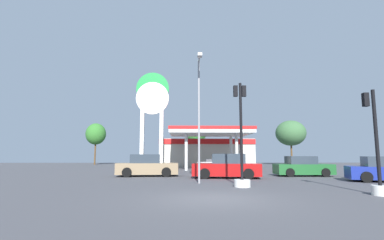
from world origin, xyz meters
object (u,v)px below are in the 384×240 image
Objects in this scene: car_3 at (147,166)px; tree_0 at (96,134)px; car_0 at (303,167)px; tree_1 at (196,134)px; corner_streetlamp at (199,107)px; tree_2 at (291,133)px; car_2 at (225,165)px; station_pole_sign at (152,108)px; traffic_signal_1 at (241,154)px; car_1 at (227,167)px; traffic_signal_0 at (377,163)px.

car_3 is 26.07m from tree_0.
car_3 is 0.72× the size of tree_0.
tree_1 reaches higher than car_0.
car_3 is 7.52m from corner_streetlamp.
tree_1 is 0.86× the size of tree_2.
tree_0 reaches higher than car_2.
tree_0 is (-11.28, 23.15, 4.05)m from car_3.
car_3 is at bearing -84.91° from station_pole_sign.
traffic_signal_1 is at bearing -87.20° from tree_1.
corner_streetlamp is at bearing -119.00° from car_1.
car_0 is at bearing -70.37° from tree_1.
car_3 is (-6.20, -2.93, 0.01)m from car_2.
car_2 is 17.79m from tree_1.
corner_streetlamp is (14.91, -28.70, -0.51)m from tree_0.
corner_streetlamp reaches higher than traffic_signal_0.
car_3 is 0.65× the size of corner_streetlamp.
tree_1 is 0.82× the size of corner_streetlamp.
station_pole_sign is 11.47m from car_3.
tree_0 is (-21.81, 33.29, 3.53)m from traffic_signal_0.
corner_streetlamp is at bearing -73.61° from station_pole_sign.
tree_2 is (19.90, 11.69, -1.89)m from station_pole_sign.
tree_2 is at bearing 71.12° from car_0.
tree_2 is at bearing 60.14° from car_1.
corner_streetlamp reaches higher than tree_1.
tree_0 reaches higher than car_1.
traffic_signal_1 is at bearing -37.62° from corner_streetlamp.
corner_streetlamp is at bearing -119.74° from tree_2.
car_2 is 0.65× the size of corner_streetlamp.
car_0 is 23.26m from tree_2.
station_pole_sign is at bearing 119.82° from traffic_signal_0.
car_0 is 0.90× the size of car_3.
car_0 is 0.98× the size of traffic_signal_0.
station_pole_sign reaches higher than traffic_signal_0.
tree_2 reaches higher than car_3.
car_0 is at bearing -38.55° from station_pole_sign.
car_1 is 30.45m from tree_0.
tree_1 reaches higher than car_3.
station_pole_sign is 18.80m from traffic_signal_1.
car_0 is 0.79× the size of traffic_signal_1.
tree_2 is (30.32, -1.73, 0.08)m from tree_0.
car_3 is (-11.63, 0.23, 0.06)m from car_0.
tree_0 is at bearing 130.85° from car_2.
car_3 is (0.87, -9.73, -6.02)m from station_pole_sign.
tree_2 is (19.03, 21.42, 4.13)m from car_3.
tree_2 is at bearing 55.24° from car_2.
car_1 is at bearing 119.97° from traffic_signal_0.
car_1 is at bearing -165.23° from car_0.
car_1 is 0.75× the size of tree_0.
car_1 is (6.58, -11.52, -6.00)m from station_pole_sign.
tree_0 is 0.95× the size of tree_2.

